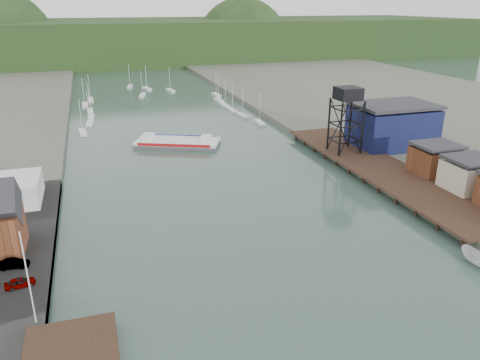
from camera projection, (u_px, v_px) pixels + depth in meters
ground at (325, 330)px, 56.50m from camera, size 600.00×600.00×0.00m
east_land at (463, 123)px, 153.85m from camera, size 120.00×400.00×3.20m
east_pier at (380, 168)px, 106.40m from camera, size 14.00×70.00×2.45m
flagpole at (28, 279)px, 53.33m from camera, size 0.16×0.16×12.00m
lift_tower at (348, 98)px, 112.51m from camera, size 6.50×6.50×16.00m
blue_shed at (392, 126)px, 121.61m from camera, size 20.50×14.50×11.30m
marina_sailboats at (158, 104)px, 179.69m from camera, size 57.71×92.65×0.90m
distant_hills at (116, 44)px, 320.00m from camera, size 500.00×120.00×80.00m
chain_ferry at (178, 142)px, 128.92m from camera, size 24.30×17.42×3.25m
motorboat at (478, 259)px, 69.87m from camera, size 2.35×6.24×2.41m
car_west_a at (20, 282)px, 62.16m from camera, size 4.07×2.24×1.31m
car_west_b at (14, 264)px, 66.56m from camera, size 4.27×1.87×1.37m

